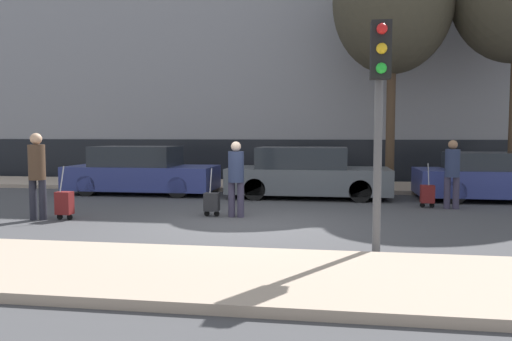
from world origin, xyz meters
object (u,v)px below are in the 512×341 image
(parked_car_0, at_px, (141,172))
(parked_car_1, at_px, (307,174))
(trolley_center, at_px, (212,202))
(trolley_right, at_px, (427,194))
(traffic_light, at_px, (380,91))
(pedestrian_center, at_px, (236,174))
(trolley_left, at_px, (64,203))
(parked_car_2, at_px, (498,178))
(pedestrian_right, at_px, (452,170))
(bare_tree_down_street, at_px, (393,1))
(pedestrian_left, at_px, (37,170))

(parked_car_0, relative_size, parked_car_1, 0.98)
(parked_car_1, relative_size, trolley_center, 4.30)
(trolley_right, relative_size, traffic_light, 0.32)
(pedestrian_center, distance_m, trolley_right, 4.88)
(parked_car_0, bearing_deg, trolley_left, -87.74)
(parked_car_2, distance_m, pedestrian_right, 2.37)
(trolley_left, xyz_separation_m, trolley_center, (2.95, 0.92, -0.04))
(parked_car_2, height_order, bare_tree_down_street, bare_tree_down_street)
(trolley_left, height_order, pedestrian_right, pedestrian_right)
(pedestrian_center, bearing_deg, traffic_light, -46.91)
(parked_car_1, bearing_deg, trolley_left, -136.59)
(pedestrian_center, height_order, bare_tree_down_street, bare_tree_down_street)
(pedestrian_right, relative_size, bare_tree_down_street, 0.20)
(parked_car_2, bearing_deg, trolley_center, -152.18)
(parked_car_0, bearing_deg, pedestrian_left, -94.27)
(pedestrian_left, xyz_separation_m, trolley_right, (8.40, 3.08, -0.71))
(parked_car_0, height_order, trolley_center, parked_car_0)
(pedestrian_left, bearing_deg, parked_car_1, -148.72)
(parked_car_1, bearing_deg, bare_tree_down_street, 39.36)
(trolley_left, height_order, pedestrian_center, pedestrian_center)
(trolley_center, height_order, pedestrian_right, pedestrian_right)
(pedestrian_center, relative_size, traffic_light, 0.49)
(pedestrian_left, distance_m, trolley_right, 8.98)
(pedestrian_left, height_order, trolley_left, pedestrian_left)
(parked_car_0, bearing_deg, bare_tree_down_street, 14.41)
(trolley_right, bearing_deg, trolley_center, -157.15)
(parked_car_1, height_order, trolley_left, parked_car_1)
(parked_car_2, xyz_separation_m, trolley_center, (-7.03, -3.71, -0.31))
(parked_car_0, bearing_deg, trolley_right, -11.97)
(parked_car_1, xyz_separation_m, traffic_light, (1.38, -6.87, 1.75))
(parked_car_0, distance_m, pedestrian_right, 8.78)
(trolley_left, bearing_deg, parked_car_1, 43.41)
(trolley_right, height_order, traffic_light, traffic_light)
(parked_car_0, bearing_deg, parked_car_2, -0.38)
(pedestrian_right, xyz_separation_m, traffic_light, (-2.19, -5.20, 1.48))
(parked_car_0, xyz_separation_m, traffic_light, (6.39, -7.01, 1.75))
(parked_car_2, distance_m, trolley_left, 11.00)
(pedestrian_left, height_order, pedestrian_center, pedestrian_left)
(parked_car_1, distance_m, trolley_left, 6.65)
(bare_tree_down_street, bearing_deg, pedestrian_right, -74.29)
(pedestrian_right, xyz_separation_m, bare_tree_down_street, (-1.05, 3.75, 4.99))
(pedestrian_left, bearing_deg, parked_car_0, -103.93)
(parked_car_0, relative_size, pedestrian_right, 2.67)
(parked_car_2, xyz_separation_m, pedestrian_left, (-10.52, -4.72, 0.42))
(traffic_light, bearing_deg, parked_car_2, 61.50)
(trolley_right, bearing_deg, parked_car_1, 152.64)
(trolley_right, bearing_deg, parked_car_0, 168.03)
(pedestrian_left, bearing_deg, parked_car_2, -165.49)
(parked_car_1, xyz_separation_m, trolley_left, (-4.82, -4.56, -0.31))
(parked_car_2, distance_m, bare_tree_down_street, 6.25)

